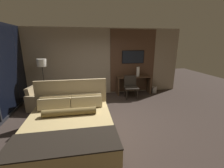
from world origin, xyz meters
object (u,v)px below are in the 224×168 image
object	(u,v)px
vase_tall	(138,72)
bed	(70,128)
tv	(133,57)
armchair_by_window	(40,101)
waste_bin	(154,90)
desk	(133,82)
floor_lamp	(42,66)
desk_chair	(131,85)

from	to	relation	value
vase_tall	bed	bearing A→B (deg)	-131.55
tv	armchair_by_window	xyz separation A→B (m)	(-3.65, -1.21, -1.33)
bed	waste_bin	distance (m)	4.54
desk	floor_lamp	bearing A→B (deg)	-175.40
desk	tv	distance (m)	1.10
floor_lamp	waste_bin	xyz separation A→B (m)	(4.62, 0.20, -1.23)
desk_chair	armchair_by_window	world-z (taller)	desk_chair
desk	desk_chair	world-z (taller)	desk_chair
bed	desk	size ratio (longest dim) A/B	1.46
tv	desk_chair	bearing A→B (deg)	-111.97
desk	desk_chair	distance (m)	0.57
tv	waste_bin	world-z (taller)	tv
waste_bin	desk	bearing A→B (deg)	174.60
armchair_by_window	floor_lamp	bearing A→B (deg)	12.78
bed	waste_bin	size ratio (longest dim) A/B	7.84
tv	desk_chair	distance (m)	1.30
desk	tv	bearing A→B (deg)	90.00
desk	vase_tall	distance (m)	0.51
tv	desk_chair	size ratio (longest dim) A/B	1.10
armchair_by_window	waste_bin	xyz separation A→B (m)	(4.62, 0.93, -0.13)
bed	desk_chair	xyz separation A→B (m)	(2.20, 2.54, 0.20)
bed	floor_lamp	bearing A→B (deg)	113.11
armchair_by_window	desk	bearing A→B (deg)	-61.30
tv	armchair_by_window	distance (m)	4.07
desk_chair	floor_lamp	xyz separation A→B (m)	(-3.37, 0.20, 0.83)
bed	vase_tall	size ratio (longest dim) A/B	5.30
desk	waste_bin	xyz separation A→B (m)	(0.97, -0.09, -0.38)
bed	vase_tall	world-z (taller)	bed
floor_lamp	waste_bin	distance (m)	4.78
tv	waste_bin	size ratio (longest dim) A/B	3.55
bed	armchair_by_window	distance (m)	2.33
bed	desk	xyz separation A→B (m)	(2.48, 3.03, 0.18)
tv	vase_tall	distance (m)	0.68
desk_chair	vase_tall	xyz separation A→B (m)	(0.45, 0.45, 0.45)
tv	desk_chair	world-z (taller)	tv
floor_lamp	vase_tall	xyz separation A→B (m)	(3.82, 0.25, -0.38)
tv	bed	bearing A→B (deg)	-127.54
floor_lamp	bed	bearing A→B (deg)	-66.89
desk_chair	armchair_by_window	distance (m)	3.42
armchair_by_window	vase_tall	size ratio (longest dim) A/B	2.10
bed	armchair_by_window	size ratio (longest dim) A/B	2.52
desk_chair	waste_bin	size ratio (longest dim) A/B	3.21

